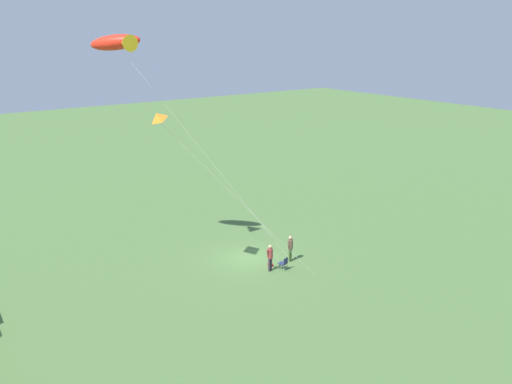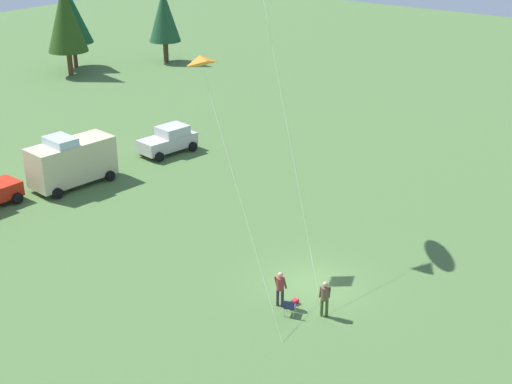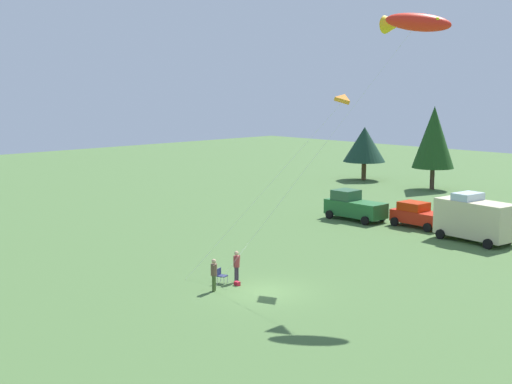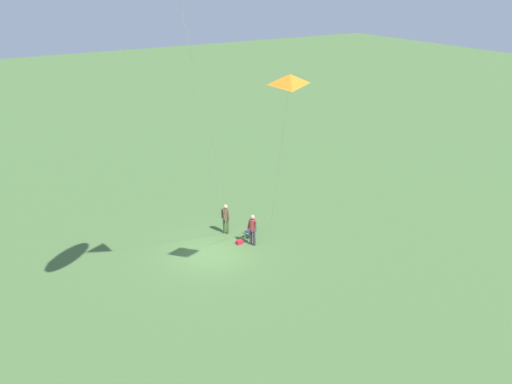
% 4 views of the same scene
% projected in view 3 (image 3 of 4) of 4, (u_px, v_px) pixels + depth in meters
% --- Properties ---
extents(ground_plane, '(160.00, 160.00, 0.00)m').
position_uv_depth(ground_plane, '(265.00, 292.00, 37.47)').
color(ground_plane, '#476936').
extents(person_kite_flyer, '(0.47, 0.52, 1.74)m').
position_uv_depth(person_kite_flyer, '(214.00, 272.00, 37.44)').
color(person_kite_flyer, '#395124').
rests_on(person_kite_flyer, ground).
extents(folding_chair, '(0.62, 0.62, 0.82)m').
position_uv_depth(folding_chair, '(221.00, 274.00, 39.02)').
color(folding_chair, navy).
rests_on(folding_chair, ground).
extents(person_spectator, '(0.44, 0.59, 1.74)m').
position_uv_depth(person_spectator, '(237.00, 264.00, 39.19)').
color(person_spectator, '#362E3A').
rests_on(person_spectator, ground).
extents(backpack_on_grass, '(0.33, 0.23, 0.22)m').
position_uv_depth(backpack_on_grass, '(237.00, 283.00, 38.62)').
color(backpack_on_grass, red).
rests_on(backpack_on_grass, ground).
extents(truck_green_flatbed, '(5.01, 2.41, 2.34)m').
position_uv_depth(truck_green_flatbed, '(354.00, 206.00, 57.09)').
color(truck_green_flatbed, '#22602C').
rests_on(truck_green_flatbed, ground).
extents(car_red_sedan, '(4.27, 2.35, 1.89)m').
position_uv_depth(car_red_sedan, '(418.00, 215.00, 54.18)').
color(car_red_sedan, red).
rests_on(car_red_sedan, ground).
extents(van_camper_beige, '(5.61, 3.09, 3.34)m').
position_uv_depth(van_camper_beige, '(474.00, 218.00, 49.14)').
color(van_camper_beige, beige).
rests_on(van_camper_beige, ground).
extents(kite_large_fish, '(8.29, 9.98, 14.60)m').
position_uv_depth(kite_large_fish, '(412.00, 23.00, 36.96)').
color(kite_large_fish, red).
rests_on(kite_large_fish, ground).
extents(kite_delta_orange, '(5.30, 8.70, 10.40)m').
position_uv_depth(kite_delta_orange, '(344.00, 98.00, 40.54)').
color(kite_delta_orange, orange).
rests_on(kite_delta_orange, ground).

